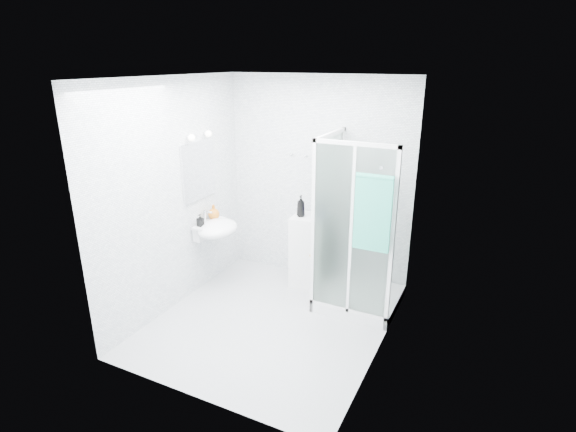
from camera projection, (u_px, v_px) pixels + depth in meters
The scene contains 12 objects.
room at pixel (268, 212), 4.53m from camera, with size 2.40×2.60×2.60m.
shower_enclosure at pixel (352, 270), 5.18m from camera, with size 0.90×0.95×2.00m.
wall_basin at pixel (216, 228), 5.49m from camera, with size 0.46×0.56×0.35m.
mirror at pixel (199, 171), 5.34m from camera, with size 0.02×0.60×0.70m, color white.
vanity_lights at pixel (200, 136), 5.18m from camera, with size 0.10×0.40×0.08m.
wall_hooks at pixel (298, 155), 5.59m from camera, with size 0.23×0.06×0.03m.
storage_cabinet at pixel (308, 251), 5.66m from camera, with size 0.41×0.42×0.93m.
hand_towel at pixel (373, 211), 4.42m from camera, with size 0.37×0.05×0.79m.
shampoo_bottle_a at pixel (301, 206), 5.46m from camera, with size 0.10×0.10×0.27m, color black.
shampoo_bottle_b at pixel (316, 208), 5.42m from camera, with size 0.11×0.11×0.25m, color #0B0C44.
soap_dispenser_orange at pixel (214, 212), 5.60m from camera, with size 0.14×0.14×0.18m, color #B86415.
soap_dispenser_black at pixel (200, 220), 5.36m from camera, with size 0.07×0.07×0.15m, color black.
Camera 1 is at (2.07, -3.76, 2.76)m, focal length 28.00 mm.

